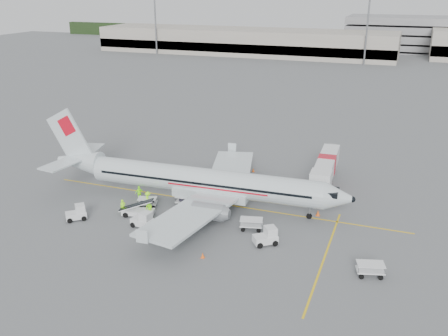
# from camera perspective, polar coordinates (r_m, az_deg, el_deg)

# --- Properties ---
(ground) EXTENTS (360.00, 360.00, 0.00)m
(ground) POSITION_cam_1_polar(r_m,az_deg,el_deg) (59.36, -0.68, -4.07)
(ground) COLOR #56595B
(stripe_lead) EXTENTS (44.00, 0.20, 0.01)m
(stripe_lead) POSITION_cam_1_polar(r_m,az_deg,el_deg) (59.35, -0.68, -4.07)
(stripe_lead) COLOR yellow
(stripe_lead) RESTS_ON ground
(stripe_cross) EXTENTS (0.20, 20.00, 0.01)m
(stripe_cross) POSITION_cam_1_polar(r_m,az_deg,el_deg) (49.28, 11.43, -9.94)
(stripe_cross) COLOR yellow
(stripe_cross) RESTS_ON ground
(terminal_west) EXTENTS (110.00, 22.00, 9.00)m
(terminal_west) POSITION_cam_1_polar(r_m,az_deg,el_deg) (191.04, 2.25, 14.26)
(terminal_west) COLOR gray
(terminal_west) RESTS_ON ground
(parking_garage) EXTENTS (62.00, 24.00, 14.00)m
(parking_garage) POSITION_cam_1_polar(r_m,az_deg,el_deg) (211.21, 22.57, 14.05)
(parking_garage) COLOR slate
(parking_garage) RESTS_ON ground
(treeline) EXTENTS (300.00, 3.00, 6.00)m
(treeline) POSITION_cam_1_polar(r_m,az_deg,el_deg) (227.28, 15.92, 14.12)
(treeline) COLOR black
(treeline) RESTS_ON ground
(mast_west) EXTENTS (3.20, 1.20, 22.00)m
(mast_west) POSITION_cam_1_polar(r_m,az_deg,el_deg) (191.22, -7.83, 16.06)
(mast_west) COLOR slate
(mast_west) RESTS_ON ground
(mast_center) EXTENTS (3.20, 1.20, 22.00)m
(mast_center) POSITION_cam_1_polar(r_m,az_deg,el_deg) (169.58, 16.03, 14.97)
(mast_center) COLOR slate
(mast_center) RESTS_ON ground
(aircraft) EXTENTS (37.63, 30.07, 10.06)m
(aircraft) POSITION_cam_1_polar(r_m,az_deg,el_deg) (57.25, -2.27, 0.41)
(aircraft) COLOR silver
(aircraft) RESTS_ON ground
(jet_bridge) EXTENTS (3.41, 14.84, 3.87)m
(jet_bridge) POSITION_cam_1_polar(r_m,az_deg,el_deg) (65.50, 11.61, -0.28)
(jet_bridge) COLOR silver
(jet_bridge) RESTS_ON ground
(belt_loader) EXTENTS (4.99, 2.85, 2.55)m
(belt_loader) POSITION_cam_1_polar(r_m,az_deg,el_deg) (56.68, -9.81, -4.20)
(belt_loader) COLOR silver
(belt_loader) RESTS_ON ground
(tug_fore) EXTENTS (2.70, 2.50, 1.83)m
(tug_fore) POSITION_cam_1_polar(r_m,az_deg,el_deg) (50.27, 4.75, -7.75)
(tug_fore) COLOR silver
(tug_fore) RESTS_ON ground
(tug_mid) EXTENTS (2.41, 1.56, 1.76)m
(tug_mid) POSITION_cam_1_polar(r_m,az_deg,el_deg) (54.27, -9.36, -5.78)
(tug_mid) COLOR silver
(tug_mid) RESTS_ON ground
(tug_aft) EXTENTS (2.49, 2.41, 1.71)m
(tug_aft) POSITION_cam_1_polar(r_m,az_deg,el_deg) (57.43, -16.58, -4.91)
(tug_aft) COLOR silver
(tug_aft) RESTS_ON ground
(cart_loaded_a) EXTENTS (2.48, 1.50, 1.28)m
(cart_loaded_a) POSITION_cam_1_polar(r_m,az_deg,el_deg) (58.55, -4.27, -3.80)
(cart_loaded_a) COLOR silver
(cart_loaded_a) RESTS_ON ground
(cart_loaded_b) EXTENTS (2.45, 1.88, 1.13)m
(cart_loaded_b) POSITION_cam_1_polar(r_m,az_deg,el_deg) (58.94, -8.75, -3.90)
(cart_loaded_b) COLOR silver
(cart_loaded_b) RESTS_ON ground
(cart_empty_a) EXTENTS (2.64, 1.92, 1.24)m
(cart_empty_a) POSITION_cam_1_polar(r_m,az_deg,el_deg) (53.12, 3.14, -6.43)
(cart_empty_a) COLOR silver
(cart_empty_a) RESTS_ON ground
(cart_empty_b) EXTENTS (2.71, 2.03, 1.26)m
(cart_empty_b) POSITION_cam_1_polar(r_m,az_deg,el_deg) (47.08, 16.36, -11.07)
(cart_empty_b) COLOR silver
(cart_empty_b) RESTS_ON ground
(cone_nose) EXTENTS (0.43, 0.43, 0.70)m
(cone_nose) POSITION_cam_1_polar(r_m,az_deg,el_deg) (57.20, 10.69, -5.04)
(cone_nose) COLOR #F85F15
(cone_nose) RESTS_ON ground
(cone_port) EXTENTS (0.34, 0.34, 0.55)m
(cone_port) POSITION_cam_1_polar(r_m,az_deg,el_deg) (69.23, 3.36, -0.22)
(cone_port) COLOR #F85F15
(cone_port) RESTS_ON ground
(cone_stbd) EXTENTS (0.36, 0.36, 0.58)m
(cone_stbd) POSITION_cam_1_polar(r_m,az_deg,el_deg) (48.12, -2.45, -9.91)
(cone_stbd) COLOR #F85F15
(cone_stbd) RESTS_ON ground
(crew_a) EXTENTS (0.72, 0.71, 1.67)m
(crew_a) POSITION_cam_1_polar(r_m,az_deg,el_deg) (57.71, -11.48, -4.33)
(crew_a) COLOR #97FF14
(crew_a) RESTS_ON ground
(crew_b) EXTENTS (1.07, 0.98, 1.78)m
(crew_b) POSITION_cam_1_polar(r_m,az_deg,el_deg) (56.61, -8.58, -4.58)
(crew_b) COLOR #97FF14
(crew_b) RESTS_ON ground
(crew_c) EXTENTS (1.31, 1.39, 1.89)m
(crew_c) POSITION_cam_1_polar(r_m,az_deg,el_deg) (58.82, -8.68, -3.55)
(crew_c) COLOR #97FF14
(crew_c) RESTS_ON ground
(crew_d) EXTENTS (1.04, 1.03, 1.77)m
(crew_d) POSITION_cam_1_polar(r_m,az_deg,el_deg) (60.86, -9.65, -2.83)
(crew_d) COLOR #97FF14
(crew_d) RESTS_ON ground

